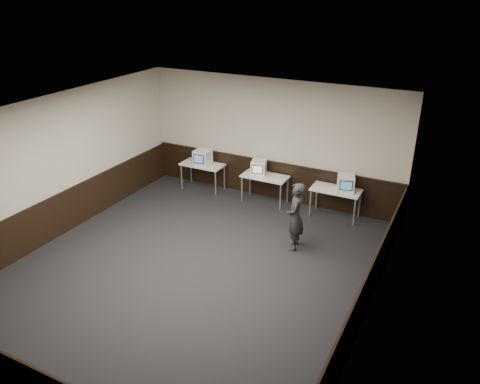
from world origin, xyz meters
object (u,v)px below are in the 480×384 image
Objects in this scene: emac_left at (203,157)px; person at (295,217)px; desk_center at (265,178)px; emac_right at (346,183)px; desk_right at (336,192)px; desk_left at (203,166)px; emac_center at (259,167)px.

person reaches higher than emac_left.
emac_right reaches higher than desk_center.
desk_right is 2.29× the size of emac_right.
desk_center is 2.54× the size of emac_left.
desk_left is 0.78× the size of person.
desk_right is (3.80, 0.00, 0.00)m from desk_left.
person is (1.74, -1.88, -0.17)m from emac_center.
person is at bearing -50.10° from desk_center.
desk_left is 4.02m from emac_right.
desk_left is at bearing 180.00° from desk_right.
emac_right reaches higher than desk_right.
emac_center is at bearing -150.60° from person.
desk_center is 1.00× the size of desk_right.
desk_left is at bearing 165.56° from emac_center.
person is at bearing -124.09° from emac_right.
desk_center is 2.50× the size of emac_center.
emac_left is (0.04, -0.04, 0.28)m from desk_left.
desk_center is 0.78× the size of person.
desk_right is (1.90, 0.00, 0.00)m from desk_center.
desk_left is at bearing 132.06° from emac_left.
emac_center is 0.92× the size of emac_right.
emac_left is 0.31× the size of person.
desk_right is 0.78× the size of person.
desk_center is at bearing -23.60° from emac_center.
desk_center is at bearing -1.38° from emac_left.
emac_left is 0.98× the size of emac_center.
emac_center is (1.70, 0.03, 0.26)m from desk_left.
desk_center is at bearing 163.33° from emac_right.
emac_center is 2.31m from emac_right.
emac_left is 3.98m from emac_right.
person reaches higher than emac_right.
emac_left is at bearing 166.84° from emac_center.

